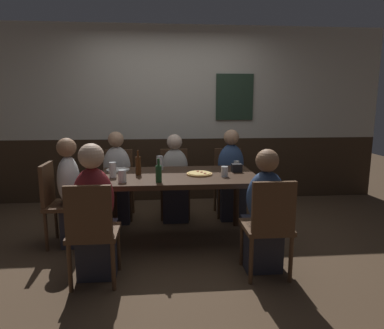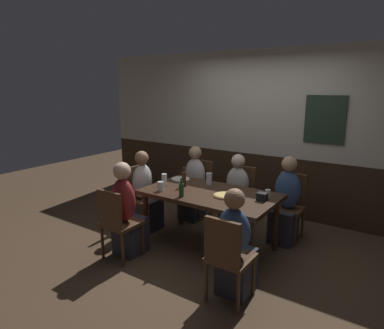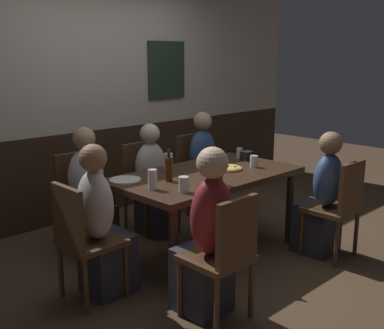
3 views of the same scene
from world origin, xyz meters
The scene contains 25 objects.
ground_plane centered at (0.00, 0.00, 0.00)m, with size 12.00×12.00×0.00m, color #4C3826.
wall_back centered at (0.01, 1.65, 1.30)m, with size 6.40×0.13×2.60m.
dining_table centered at (0.00, 0.00, 0.66)m, with size 1.67×0.94×0.74m.
chair_head_west centered at (-1.25, 0.00, 0.50)m, with size 0.40×0.40×0.88m.
chair_right_near centered at (0.73, -0.88, 0.50)m, with size 0.40×0.40×0.88m.
chair_left_far centered at (-0.73, 0.88, 0.50)m, with size 0.40×0.40×0.88m.
chair_left_near centered at (-0.73, -0.88, 0.50)m, with size 0.40×0.40×0.88m.
chair_right_far centered at (0.73, 0.88, 0.50)m, with size 0.40×0.40×0.88m.
chair_mid_far centered at (0.00, 0.88, 0.50)m, with size 0.40×0.40×0.88m.
person_head_west centered at (-1.09, 0.00, 0.48)m, with size 0.37×0.34×1.14m.
person_right_near centered at (0.73, -0.72, 0.47)m, with size 0.34×0.37×1.11m.
person_left_far centered at (-0.73, 0.72, 0.48)m, with size 0.34×0.37×1.14m.
person_left_near centered at (-0.73, -0.72, 0.50)m, with size 0.34×0.37×1.18m.
person_right_far centered at (0.73, 0.72, 0.49)m, with size 0.34×0.37×1.15m.
person_mid_far centered at (0.00, 0.72, 0.46)m, with size 0.34×0.37×1.10m.
pizza centered at (0.23, -0.03, 0.75)m, with size 0.27×0.27×0.03m.
tumbler_short centered at (0.48, -0.14, 0.79)m, with size 0.07×0.07×0.11m.
highball_clear centered at (-0.55, -0.30, 0.79)m, with size 0.08×0.08×0.12m.
pint_glass_pale centered at (0.68, 0.20, 0.79)m, with size 0.06×0.06×0.10m.
beer_glass_tall centered at (-0.19, 0.28, 0.81)m, with size 0.08×0.08×0.16m.
tumbler_water centered at (-0.67, -0.08, 0.81)m, with size 0.07×0.07×0.16m.
beer_bottle_green centered at (-0.20, -0.33, 0.83)m, with size 0.06×0.06×0.23m.
beer_bottle_brown centered at (-0.41, 0.02, 0.84)m, with size 0.06×0.06×0.26m.
plate_white_large centered at (-0.66, 0.28, 0.75)m, with size 0.26×0.26×0.01m, color white.
condiment_caddy centered at (0.66, 0.08, 0.79)m, with size 0.11×0.09×0.09m, color black.
Camera 3 is at (-2.87, -2.79, 1.74)m, focal length 44.17 mm.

